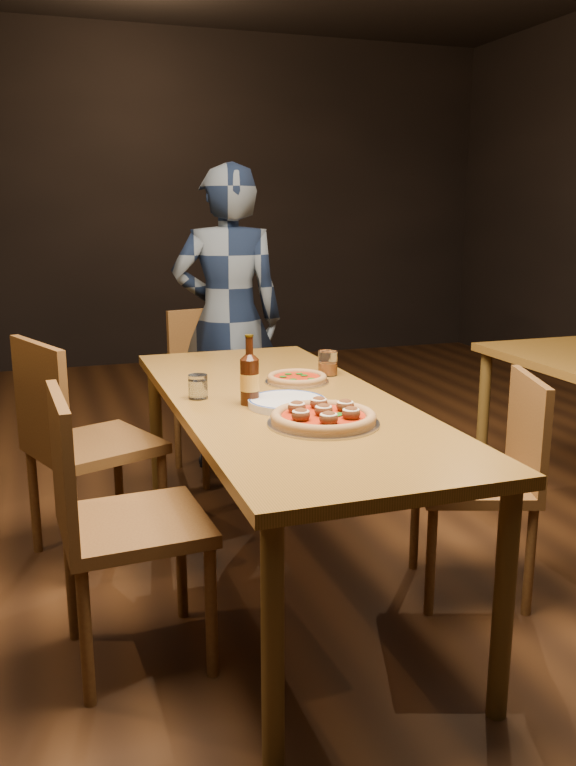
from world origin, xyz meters
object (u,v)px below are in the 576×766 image
object	(u,v)px
diner	(228,320)
pizza_margherita	(297,378)
water_glass	(198,387)
table_main	(284,417)
chair_main_e	(472,482)
chair_end	(221,390)
amber_glass	(328,363)
chair_main_nw	(135,522)
beer_bottle	(250,380)
plate_stack	(287,403)
pizza_meatball	(323,417)
chair_main_sw	(95,443)

from	to	relation	value
diner	pizza_margherita	bearing A→B (deg)	99.93
water_glass	diner	world-z (taller)	diner
table_main	chair_main_e	size ratio (longest dim) A/B	2.26
chair_end	water_glass	bearing A→B (deg)	-119.18
pizza_margherita	amber_glass	bearing A→B (deg)	26.69
chair_main_e	table_main	bearing A→B (deg)	-93.85
amber_glass	table_main	bearing A→B (deg)	-133.43
table_main	chair_main_e	distance (m)	0.75
chair_main_nw	diner	size ratio (longest dim) A/B	0.57
beer_bottle	plate_stack	bearing A→B (deg)	-30.53
table_main	amber_glass	distance (m)	0.45
chair_main_nw	pizza_margherita	world-z (taller)	chair_main_nw
pizza_meatball	amber_glass	bearing A→B (deg)	67.36
chair_main_sw	pizza_meatball	bearing A→B (deg)	-163.23
diner	water_glass	bearing A→B (deg)	82.15
chair_main_sw	pizza_margherita	distance (m)	0.88
pizza_margherita	beer_bottle	bearing A→B (deg)	-135.16
chair_end	diner	xyz separation A→B (m)	(0.08, 0.12, 0.37)
table_main	water_glass	bearing A→B (deg)	161.20
amber_glass	chair_main_sw	bearing A→B (deg)	169.53
chair_main_e	pizza_margherita	bearing A→B (deg)	-115.46
chair_main_sw	table_main	bearing A→B (deg)	-148.48
plate_stack	diner	size ratio (longest dim) A/B	0.17
table_main	amber_glass	size ratio (longest dim) A/B	19.52
table_main	amber_glass	bearing A→B (deg)	46.57
chair_main_nw	chair_main_sw	distance (m)	0.81
chair_main_nw	chair_main_e	world-z (taller)	chair_main_nw
chair_main_e	pizza_margherita	size ratio (longest dim) A/B	3.41
chair_end	beer_bottle	distance (m)	1.42
chair_main_e	water_glass	xyz separation A→B (m)	(-0.95, 0.38, 0.35)
pizza_meatball	diner	bearing A→B (deg)	85.68
table_main	pizza_margherita	xyz separation A→B (m)	(0.13, 0.23, 0.09)
chair_end	beer_bottle	xyz separation A→B (m)	(-0.22, -1.36, 0.37)
table_main	pizza_meatball	size ratio (longest dim) A/B	5.44
chair_end	plate_stack	distance (m)	1.46
table_main	water_glass	world-z (taller)	water_glass
chair_main_nw	chair_end	xyz separation A→B (m)	(0.67, 1.63, -0.01)
amber_glass	diner	distance (m)	1.13
water_glass	chair_main_e	bearing A→B (deg)	-21.51
pizza_margherita	chair_main_sw	bearing A→B (deg)	161.78
beer_bottle	chair_end	bearing A→B (deg)	80.93
table_main	diner	distance (m)	1.46
beer_bottle	amber_glass	xyz separation A→B (m)	(0.44, 0.36, -0.04)
plate_stack	amber_glass	distance (m)	0.54
chair_main_sw	diner	bearing A→B (deg)	-62.22
water_glass	diner	distance (m)	1.41
pizza_meatball	beer_bottle	size ratio (longest dim) A/B	1.49
chair_end	amber_glass	xyz separation A→B (m)	(0.22, -1.00, 0.33)
table_main	chair_main_sw	xyz separation A→B (m)	(-0.66, 0.49, -0.19)
table_main	water_glass	size ratio (longest dim) A/B	22.36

